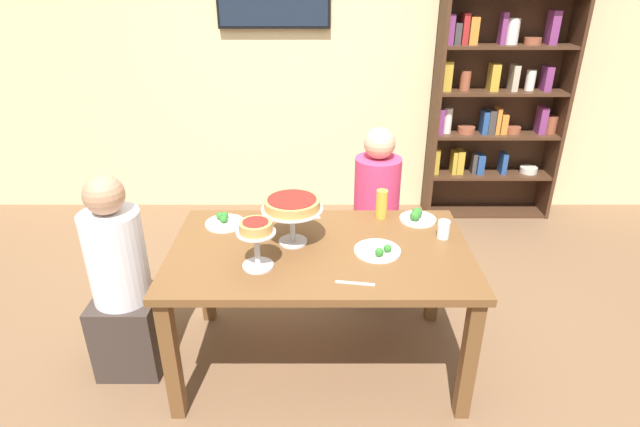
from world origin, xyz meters
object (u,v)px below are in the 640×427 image
object	(u,v)px
diner_far_right	(375,223)
beer_glass_amber_tall	(382,204)
salad_plate_near_diner	(417,217)
cutlery_fork_near	(355,283)
salad_plate_spare	(224,222)
deep_dish_pizza_stand	(292,207)
water_glass_clear_near	(444,229)
personal_pizza_stand	(256,235)
salad_plate_far_diner	(378,251)
cutlery_knife_near	(305,219)
dining_table	(320,264)
bookshelf	(498,84)
diner_head_west	(123,291)

from	to	relation	value
diner_far_right	beer_glass_amber_tall	xyz separation A→B (m)	(-0.02, -0.42, 0.33)
salad_plate_near_diner	cutlery_fork_near	size ratio (longest dim) A/B	1.15
beer_glass_amber_tall	cutlery_fork_near	xyz separation A→B (m)	(-0.19, -0.69, -0.08)
salad_plate_spare	cutlery_fork_near	distance (m)	0.92
deep_dish_pizza_stand	water_glass_clear_near	xyz separation A→B (m)	(0.80, 0.05, -0.16)
salad_plate_spare	personal_pizza_stand	bearing A→B (deg)	-62.24
salad_plate_far_diner	salad_plate_spare	xyz separation A→B (m)	(-0.83, 0.32, 0.00)
diner_far_right	cutlery_knife_near	size ratio (longest dim) A/B	6.39
dining_table	water_glass_clear_near	size ratio (longest dim) A/B	15.67
cutlery_fork_near	bookshelf	bearing A→B (deg)	69.02
personal_pizza_stand	salad_plate_far_diner	world-z (taller)	personal_pizza_stand
dining_table	salad_plate_near_diner	bearing A→B (deg)	29.92
personal_pizza_stand	salad_plate_near_diner	world-z (taller)	personal_pizza_stand
beer_glass_amber_tall	water_glass_clear_near	xyz separation A→B (m)	(0.30, -0.25, -0.04)
dining_table	deep_dish_pizza_stand	xyz separation A→B (m)	(-0.14, 0.06, 0.30)
bookshelf	water_glass_clear_near	distance (m)	2.10
bookshelf	diner_far_right	size ratio (longest dim) A/B	1.92
diner_head_west	salad_plate_far_diner	world-z (taller)	diner_head_west
dining_table	deep_dish_pizza_stand	size ratio (longest dim) A/B	4.89
personal_pizza_stand	water_glass_clear_near	bearing A→B (deg)	17.09
diner_far_right	diner_head_west	xyz separation A→B (m)	(-1.42, -0.81, 0.00)
dining_table	water_glass_clear_near	world-z (taller)	water_glass_clear_near
diner_far_right	cutlery_fork_near	distance (m)	1.16
dining_table	beer_glass_amber_tall	world-z (taller)	beer_glass_amber_tall
diner_far_right	salad_plate_far_diner	size ratio (longest dim) A/B	4.87
dining_table	salad_plate_spare	xyz separation A→B (m)	(-0.54, 0.28, 0.11)
deep_dish_pizza_stand	cutlery_fork_near	distance (m)	0.53
diner_head_west	cutlery_knife_near	world-z (taller)	diner_head_west
dining_table	beer_glass_amber_tall	bearing A→B (deg)	45.58
salad_plate_spare	water_glass_clear_near	bearing A→B (deg)	-7.67
salad_plate_near_diner	salad_plate_far_diner	bearing A→B (deg)	-125.30
bookshelf	salad_plate_far_diner	distance (m)	2.42
salad_plate_near_diner	personal_pizza_stand	bearing A→B (deg)	-149.72
salad_plate_near_diner	salad_plate_far_diner	world-z (taller)	salad_plate_near_diner
water_glass_clear_near	beer_glass_amber_tall	bearing A→B (deg)	141.18
personal_pizza_stand	salad_plate_spare	bearing A→B (deg)	117.76
dining_table	diner_far_right	distance (m)	0.88
bookshelf	salad_plate_spare	world-z (taller)	bookshelf
diner_far_right	salad_plate_near_diner	bearing A→B (deg)	21.17
salad_plate_far_diner	beer_glass_amber_tall	bearing A→B (deg)	81.96
personal_pizza_stand	salad_plate_spare	xyz separation A→B (m)	(-0.24, 0.45, -0.16)
deep_dish_pizza_stand	personal_pizza_stand	distance (m)	0.29
diner_head_west	salad_plate_near_diner	world-z (taller)	diner_head_west
personal_pizza_stand	diner_far_right	bearing A→B (deg)	55.04
water_glass_clear_near	cutlery_knife_near	distance (m)	0.78
salad_plate_spare	cutlery_fork_near	xyz separation A→B (m)	(0.70, -0.60, -0.01)
salad_plate_near_diner	salad_plate_far_diner	size ratio (longest dim) A/B	0.87
salad_plate_far_diner	personal_pizza_stand	bearing A→B (deg)	-167.43
salad_plate_spare	cutlery_fork_near	size ratio (longest dim) A/B	1.22
dining_table	bookshelf	xyz separation A→B (m)	(1.49, 2.01, 0.52)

